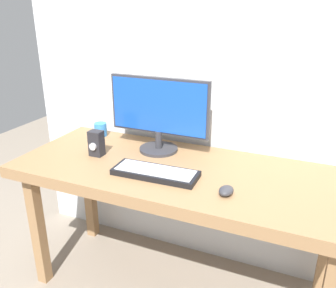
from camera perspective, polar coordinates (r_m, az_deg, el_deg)
ground_plane at (r=2.19m, az=1.46°, el=-22.04°), size 6.00×6.00×0.00m
wall_back at (r=1.94m, az=6.40°, el=21.20°), size 2.26×0.04×3.00m
desk at (r=1.79m, az=1.66°, el=-6.18°), size 1.66×0.68×0.75m
monitor at (r=1.90m, az=-1.48°, el=5.12°), size 0.56×0.21×0.40m
keyboard_primary at (r=1.68m, az=-2.03°, el=-4.62°), size 0.41×0.16×0.03m
mouse at (r=1.53m, az=9.32°, el=-7.41°), size 0.07×0.09×0.04m
audio_controller at (r=1.92m, az=-11.43°, el=0.10°), size 0.07×0.07×0.14m
coffee_mug at (r=2.21m, az=-10.76°, el=2.31°), size 0.07×0.07×0.08m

